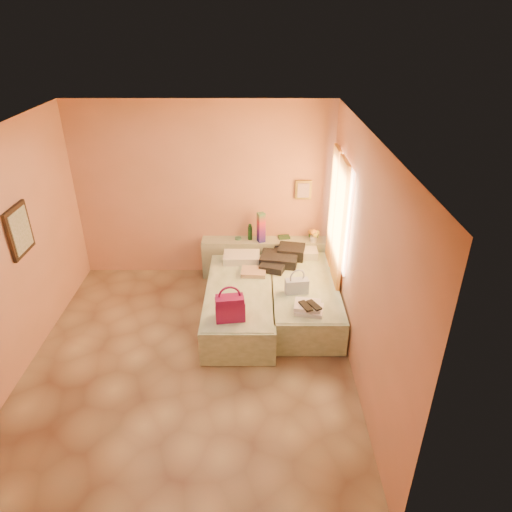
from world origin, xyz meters
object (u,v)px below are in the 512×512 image
Objects in this scene: green_book at (284,237)px; headboard_ledge at (265,258)px; water_bottle at (250,232)px; magenta_handbag at (230,307)px; blue_handbag at (297,286)px; bed_left at (240,304)px; towel_stack at (309,308)px; flower_vase at (314,234)px; bed_right at (303,297)px.

headboard_ledge is at bearing -176.89° from green_book.
water_bottle is 1.96m from magenta_handbag.
blue_handbag is (0.10, -1.39, -0.06)m from green_book.
magenta_handbag is 1.06m from blue_handbag.
magenta_handbag reaches higher than green_book.
magenta_handbag reaches higher than headboard_ledge.
magenta_handbag is at bearing -96.48° from water_bottle.
green_book is (0.55, 0.05, -0.11)m from water_bottle.
bed_left is 7.88× the size of water_bottle.
green_book is 0.52× the size of towel_stack.
towel_stack is (1.00, 0.17, -0.12)m from magenta_handbag.
blue_handbag is at bearing 27.24° from magenta_handbag.
headboard_ledge reaches higher than towel_stack.
blue_handbag is at bearing -73.17° from headboard_ledge.
magenta_handbag is at bearing -120.48° from green_book.
headboard_ledge is at bearing 106.61° from towel_stack.
flower_vase is at bearing -4.16° from water_bottle.
green_book is at bearing 62.64° from bed_left.
flower_vase reaches higher than blue_handbag.
flower_vase is 1.32m from blue_handbag.
magenta_handbag reaches higher than towel_stack.
bed_left is at bearing -126.77° from green_book.
bed_right is at bearing -87.87° from green_book.
bed_left is at bearing -95.70° from water_bottle.
headboard_ledge is 0.52m from water_bottle.
flower_vase reaches higher than towel_stack.
bed_right is 10.94× the size of green_book.
bed_right is (0.52, -1.05, -0.08)m from headboard_ledge.
bed_left is 0.82m from magenta_handbag.
headboard_ledge is 11.22× the size of green_book.
green_book is 0.51× the size of magenta_handbag.
headboard_ledge is at bearing -3.26° from water_bottle.
headboard_ledge is 8.23× the size of flower_vase.
water_bottle is (-0.25, 0.01, 0.45)m from headboard_ledge.
headboard_ledge is 1.85m from towel_stack.
water_bottle is 1.01m from flower_vase.
magenta_handbag reaches higher than bed_right.
bed_left is 5.56× the size of magenta_handbag.
blue_handbag is (-0.36, -1.26, -0.17)m from flower_vase.
flower_vase is 0.80× the size of blue_handbag.
magenta_handbag reaches higher than bed_left.
bed_left is 8.03× the size of flower_vase.
headboard_ledge is 5.86× the size of towel_stack.
green_book reaches higher than bed_right.
water_bottle is at bearing 175.98° from green_book.
headboard_ledge is 0.46m from green_book.
bed_right is 0.77m from towel_stack.
water_bottle is at bearing 84.29° from bed_left.
flower_vase is 2.24m from magenta_handbag.
blue_handbag is (0.40, -1.32, 0.28)m from headboard_ledge.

